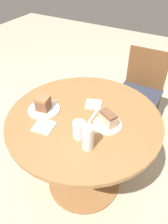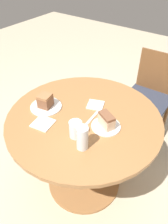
{
  "view_description": "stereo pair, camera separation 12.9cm",
  "coord_description": "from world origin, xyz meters",
  "px_view_note": "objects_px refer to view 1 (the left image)",
  "views": [
    {
      "loc": [
        0.57,
        -1.0,
        1.74
      ],
      "look_at": [
        0.0,
        0.0,
        0.8
      ],
      "focal_mm": 35.0,
      "sensor_mm": 36.0,
      "label": 1
    },
    {
      "loc": [
        0.67,
        -0.93,
        1.74
      ],
      "look_at": [
        0.0,
        0.0,
        0.8
      ],
      "focal_mm": 35.0,
      "sensor_mm": 36.0,
      "label": 2
    }
  ],
  "objects_px": {
    "cake_slice_near": "(108,118)",
    "cake_slice_far": "(43,103)",
    "chair": "(139,92)",
    "plate_far": "(44,109)",
    "glass_water": "(88,139)",
    "glass_lemonade": "(79,131)",
    "plate_near": "(107,124)"
  },
  "relations": [
    {
      "from": "cake_slice_far",
      "to": "glass_water",
      "type": "height_order",
      "value": "glass_water"
    },
    {
      "from": "chair",
      "to": "glass_lemonade",
      "type": "xyz_separation_m",
      "value": [
        -0.07,
        -1.09,
        0.34
      ]
    },
    {
      "from": "plate_near",
      "to": "chair",
      "type": "bearing_deg",
      "value": 92.35
    },
    {
      "from": "cake_slice_near",
      "to": "cake_slice_far",
      "type": "height_order",
      "value": "cake_slice_far"
    },
    {
      "from": "cake_slice_near",
      "to": "glass_lemonade",
      "type": "height_order",
      "value": "glass_lemonade"
    },
    {
      "from": "chair",
      "to": "cake_slice_near",
      "type": "xyz_separation_m",
      "value": [
        0.04,
        -0.91,
        0.35
      ]
    },
    {
      "from": "chair",
      "to": "glass_water",
      "type": "bearing_deg",
      "value": -90.55
    },
    {
      "from": "plate_far",
      "to": "cake_slice_near",
      "type": "xyz_separation_m",
      "value": [
        0.46,
        0.08,
        0.05
      ]
    },
    {
      "from": "plate_near",
      "to": "cake_slice_near",
      "type": "relative_size",
      "value": 1.46
    },
    {
      "from": "chair",
      "to": "glass_lemonade",
      "type": "distance_m",
      "value": 1.14
    },
    {
      "from": "cake_slice_far",
      "to": "glass_lemonade",
      "type": "distance_m",
      "value": 0.37
    },
    {
      "from": "plate_far",
      "to": "cake_slice_far",
      "type": "xyz_separation_m",
      "value": [
        -0.0,
        -0.0,
        0.05
      ]
    },
    {
      "from": "chair",
      "to": "glass_water",
      "type": "distance_m",
      "value": 1.2
    },
    {
      "from": "chair",
      "to": "cake_slice_far",
      "type": "relative_size",
      "value": 8.35
    },
    {
      "from": "plate_near",
      "to": "plate_far",
      "type": "relative_size",
      "value": 0.84
    },
    {
      "from": "glass_lemonade",
      "to": "glass_water",
      "type": "height_order",
      "value": "glass_water"
    },
    {
      "from": "plate_far",
      "to": "cake_slice_far",
      "type": "bearing_deg",
      "value": -165.96
    },
    {
      "from": "cake_slice_far",
      "to": "glass_lemonade",
      "type": "bearing_deg",
      "value": -16.18
    },
    {
      "from": "plate_far",
      "to": "plate_near",
      "type": "bearing_deg",
      "value": 9.69
    },
    {
      "from": "plate_far",
      "to": "glass_lemonade",
      "type": "xyz_separation_m",
      "value": [
        0.35,
        -0.1,
        0.04
      ]
    },
    {
      "from": "cake_slice_far",
      "to": "glass_lemonade",
      "type": "relative_size",
      "value": 0.95
    },
    {
      "from": "cake_slice_near",
      "to": "chair",
      "type": "bearing_deg",
      "value": 92.35
    },
    {
      "from": "cake_slice_far",
      "to": "glass_lemonade",
      "type": "height_order",
      "value": "glass_lemonade"
    },
    {
      "from": "glass_water",
      "to": "cake_slice_far",
      "type": "bearing_deg",
      "value": 160.78
    },
    {
      "from": "plate_far",
      "to": "glass_water",
      "type": "distance_m",
      "value": 0.47
    },
    {
      "from": "chair",
      "to": "glass_lemonade",
      "type": "relative_size",
      "value": 7.97
    },
    {
      "from": "plate_near",
      "to": "glass_lemonade",
      "type": "height_order",
      "value": "glass_lemonade"
    },
    {
      "from": "plate_far",
      "to": "cake_slice_near",
      "type": "height_order",
      "value": "cake_slice_near"
    },
    {
      "from": "glass_lemonade",
      "to": "glass_water",
      "type": "bearing_deg",
      "value": -30.06
    },
    {
      "from": "chair",
      "to": "cake_slice_far",
      "type": "xyz_separation_m",
      "value": [
        -0.42,
        -0.99,
        0.35
      ]
    },
    {
      "from": "plate_near",
      "to": "glass_water",
      "type": "xyz_separation_m",
      "value": [
        -0.02,
        -0.23,
        0.06
      ]
    },
    {
      "from": "plate_far",
      "to": "glass_water",
      "type": "height_order",
      "value": "glass_water"
    }
  ]
}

